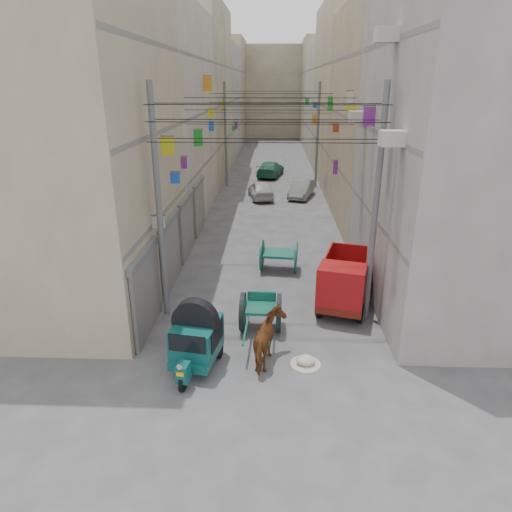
{
  "coord_description": "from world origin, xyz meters",
  "views": [
    {
      "loc": [
        0.24,
        -8.71,
        7.91
      ],
      "look_at": [
        -0.36,
        6.5,
        2.11
      ],
      "focal_mm": 32.0,
      "sensor_mm": 36.0,
      "label": 1
    }
  ],
  "objects_px": {
    "auto_rickshaw": "(196,337)",
    "feed_sack": "(306,360)",
    "distant_car_grey": "(301,189)",
    "mini_truck": "(344,285)",
    "second_cart": "(279,255)",
    "tonga_cart": "(261,312)",
    "distant_car_white": "(261,190)",
    "horse": "(269,340)",
    "distant_car_green": "(270,169)"
  },
  "relations": [
    {
      "from": "distant_car_green",
      "to": "distant_car_white",
      "type": "bearing_deg",
      "value": 96.56
    },
    {
      "from": "feed_sack",
      "to": "horse",
      "type": "bearing_deg",
      "value": 177.91
    },
    {
      "from": "distant_car_green",
      "to": "horse",
      "type": "bearing_deg",
      "value": 101.24
    },
    {
      "from": "feed_sack",
      "to": "distant_car_white",
      "type": "height_order",
      "value": "distant_car_white"
    },
    {
      "from": "auto_rickshaw",
      "to": "distant_car_white",
      "type": "xyz_separation_m",
      "value": [
        1.26,
        21.09,
        -0.32
      ]
    },
    {
      "from": "second_cart",
      "to": "distant_car_white",
      "type": "xyz_separation_m",
      "value": [
        -1.21,
        13.63,
        -0.1
      ]
    },
    {
      "from": "tonga_cart",
      "to": "auto_rickshaw",
      "type": "bearing_deg",
      "value": -127.37
    },
    {
      "from": "distant_car_white",
      "to": "feed_sack",
      "type": "bearing_deg",
      "value": 85.09
    },
    {
      "from": "distant_car_white",
      "to": "mini_truck",
      "type": "bearing_deg",
      "value": 91.31
    },
    {
      "from": "tonga_cart",
      "to": "feed_sack",
      "type": "xyz_separation_m",
      "value": [
        1.4,
        -2.01,
        -0.55
      ]
    },
    {
      "from": "tonga_cart",
      "to": "distant_car_grey",
      "type": "distance_m",
      "value": 19.52
    },
    {
      "from": "tonga_cart",
      "to": "horse",
      "type": "xyz_separation_m",
      "value": [
        0.31,
        -1.97,
        0.1
      ]
    },
    {
      "from": "feed_sack",
      "to": "tonga_cart",
      "type": "bearing_deg",
      "value": 124.9
    },
    {
      "from": "distant_car_grey",
      "to": "distant_car_green",
      "type": "height_order",
      "value": "distant_car_green"
    },
    {
      "from": "mini_truck",
      "to": "second_cart",
      "type": "distance_m",
      "value": 4.35
    },
    {
      "from": "distant_car_grey",
      "to": "second_cart",
      "type": "bearing_deg",
      "value": -82.23
    },
    {
      "from": "feed_sack",
      "to": "distant_car_grey",
      "type": "xyz_separation_m",
      "value": [
        1.01,
        21.38,
        0.47
      ]
    },
    {
      "from": "distant_car_white",
      "to": "auto_rickshaw",
      "type": "bearing_deg",
      "value": 76.3
    },
    {
      "from": "auto_rickshaw",
      "to": "feed_sack",
      "type": "relative_size",
      "value": 4.25
    },
    {
      "from": "auto_rickshaw",
      "to": "distant_car_green",
      "type": "bearing_deg",
      "value": 95.84
    },
    {
      "from": "auto_rickshaw",
      "to": "feed_sack",
      "type": "distance_m",
      "value": 3.33
    },
    {
      "from": "distant_car_white",
      "to": "distant_car_green",
      "type": "xyz_separation_m",
      "value": [
        0.61,
        8.4,
        0.02
      ]
    },
    {
      "from": "mini_truck",
      "to": "second_cart",
      "type": "relative_size",
      "value": 2.29
    },
    {
      "from": "auto_rickshaw",
      "to": "feed_sack",
      "type": "height_order",
      "value": "auto_rickshaw"
    },
    {
      "from": "tonga_cart",
      "to": "feed_sack",
      "type": "height_order",
      "value": "tonga_cart"
    },
    {
      "from": "feed_sack",
      "to": "distant_car_white",
      "type": "xyz_separation_m",
      "value": [
        -1.96,
        20.9,
        0.51
      ]
    },
    {
      "from": "mini_truck",
      "to": "feed_sack",
      "type": "distance_m",
      "value": 4.03
    },
    {
      "from": "mini_truck",
      "to": "distant_car_green",
      "type": "relative_size",
      "value": 0.86
    },
    {
      "from": "second_cart",
      "to": "distant_car_green",
      "type": "xyz_separation_m",
      "value": [
        -0.59,
        22.03,
        -0.08
      ]
    },
    {
      "from": "distant_car_green",
      "to": "feed_sack",
      "type": "bearing_deg",
      "value": 103.38
    },
    {
      "from": "tonga_cart",
      "to": "mini_truck",
      "type": "bearing_deg",
      "value": 30.24
    },
    {
      "from": "distant_car_white",
      "to": "tonga_cart",
      "type": "bearing_deg",
      "value": 81.42
    },
    {
      "from": "second_cart",
      "to": "horse",
      "type": "bearing_deg",
      "value": -87.06
    },
    {
      "from": "tonga_cart",
      "to": "distant_car_white",
      "type": "relative_size",
      "value": 0.78
    },
    {
      "from": "mini_truck",
      "to": "distant_car_white",
      "type": "bearing_deg",
      "value": 117.02
    },
    {
      "from": "second_cart",
      "to": "distant_car_green",
      "type": "relative_size",
      "value": 0.38
    },
    {
      "from": "distant_car_grey",
      "to": "mini_truck",
      "type": "bearing_deg",
      "value": -73.28
    },
    {
      "from": "auto_rickshaw",
      "to": "distant_car_green",
      "type": "xyz_separation_m",
      "value": [
        1.88,
        29.49,
        -0.31
      ]
    },
    {
      "from": "tonga_cart",
      "to": "horse",
      "type": "bearing_deg",
      "value": -78.94
    },
    {
      "from": "second_cart",
      "to": "feed_sack",
      "type": "bearing_deg",
      "value": -78.45
    },
    {
      "from": "distant_car_green",
      "to": "distant_car_grey",
      "type": "bearing_deg",
      "value": 117.3
    },
    {
      "from": "tonga_cart",
      "to": "distant_car_grey",
      "type": "xyz_separation_m",
      "value": [
        2.41,
        19.37,
        -0.07
      ]
    },
    {
      "from": "mini_truck",
      "to": "second_cart",
      "type": "height_order",
      "value": "mini_truck"
    },
    {
      "from": "feed_sack",
      "to": "distant_car_green",
      "type": "bearing_deg",
      "value": 92.63
    },
    {
      "from": "auto_rickshaw",
      "to": "distant_car_grey",
      "type": "relative_size",
      "value": 0.65
    },
    {
      "from": "distant_car_grey",
      "to": "distant_car_green",
      "type": "xyz_separation_m",
      "value": [
        -2.35,
        7.91,
        0.05
      ]
    },
    {
      "from": "distant_car_green",
      "to": "tonga_cart",
      "type": "bearing_deg",
      "value": 100.63
    },
    {
      "from": "mini_truck",
      "to": "horse",
      "type": "relative_size",
      "value": 2.13
    },
    {
      "from": "tonga_cart",
      "to": "mini_truck",
      "type": "distance_m",
      "value": 3.4
    },
    {
      "from": "tonga_cart",
      "to": "second_cart",
      "type": "height_order",
      "value": "second_cart"
    }
  ]
}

